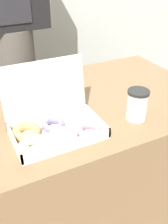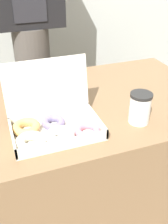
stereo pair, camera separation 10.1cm
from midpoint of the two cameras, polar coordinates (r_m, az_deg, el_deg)
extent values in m
plane|color=gray|center=(1.74, 3.70, -19.21)|extent=(14.00, 14.00, 0.00)
cube|color=brown|center=(1.47, 4.19, -10.02)|extent=(1.16, 0.79, 0.74)
cube|color=white|center=(1.02, -3.09, -4.67)|extent=(0.34, 0.21, 0.01)
cube|color=white|center=(0.98, -12.48, -5.47)|extent=(0.01, 0.21, 0.04)
cube|color=white|center=(1.05, 5.51, -1.84)|extent=(0.01, 0.21, 0.04)
cube|color=white|center=(0.93, -1.23, -7.07)|extent=(0.34, 0.01, 0.04)
cube|color=white|center=(1.09, -4.74, -0.70)|extent=(0.34, 0.01, 0.04)
cube|color=white|center=(1.05, -5.39, 5.70)|extent=(0.34, 0.04, 0.21)
torus|color=silver|center=(0.95, -8.52, -6.58)|extent=(0.14, 0.14, 0.04)
torus|color=tan|center=(1.03, -9.72, -3.42)|extent=(0.12, 0.12, 0.03)
torus|color=white|center=(0.97, -2.26, -5.30)|extent=(0.15, 0.15, 0.04)
torus|color=slate|center=(1.05, -3.92, -2.40)|extent=(0.11, 0.11, 0.03)
torus|color=pink|center=(1.00, 3.65, -4.21)|extent=(0.12, 0.12, 0.03)
cylinder|color=white|center=(1.09, 14.66, 0.51)|extent=(0.08, 0.08, 0.12)
cylinder|color=black|center=(1.06, 15.13, 3.52)|extent=(0.09, 0.09, 0.01)
cylinder|color=#4C4742|center=(1.90, -8.80, 3.83)|extent=(0.23, 0.23, 0.95)
camera|label=1|loc=(0.05, -87.14, 1.76)|focal=42.00mm
camera|label=2|loc=(0.05, 92.86, -1.76)|focal=42.00mm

